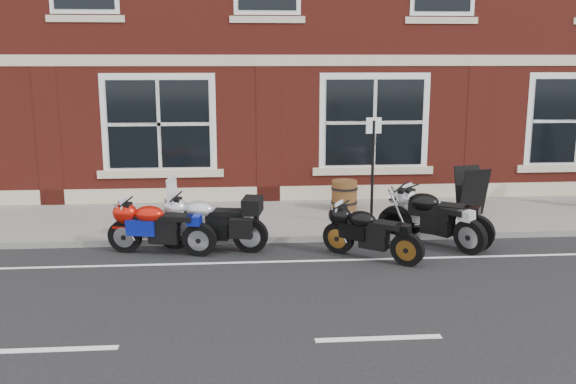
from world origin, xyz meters
name	(u,v)px	position (x,y,z in m)	size (l,w,h in m)	color
ground	(340,264)	(0.00, 0.00, 0.00)	(80.00, 80.00, 0.00)	black
sidewalk	(318,218)	(0.00, 3.00, 0.06)	(30.00, 3.00, 0.12)	slate
kerb	(329,238)	(0.00, 1.42, 0.06)	(30.00, 0.16, 0.12)	slate
moto_touring_silver	(209,220)	(-2.26, 1.02, 0.56)	(2.04, 0.71, 1.37)	black
moto_sport_red	(160,226)	(-3.12, 0.84, 0.52)	(1.97, 0.59, 0.90)	black
moto_sport_black	(371,231)	(0.57, 0.26, 0.49)	(1.57, 1.26, 0.86)	black
moto_sport_silver	(437,216)	(1.97, 1.02, 0.55)	(1.32, 1.80, 0.95)	black
moto_naked_black	(433,215)	(1.91, 1.03, 0.57)	(1.91, 1.32, 0.99)	black
a_board_sign	(471,191)	(3.30, 2.84, 0.64)	(0.62, 0.42, 1.04)	black
barrel_planter	(344,195)	(0.65, 3.51, 0.45)	(0.59, 0.59, 0.66)	#532A16
parking_sign	(373,165)	(0.93, 1.94, 1.39)	(0.31, 0.07, 2.20)	black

